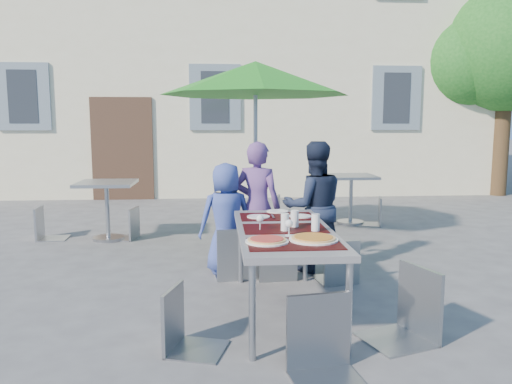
{
  "coord_description": "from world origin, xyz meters",
  "views": [
    {
      "loc": [
        0.03,
        -3.46,
        1.65
      ],
      "look_at": [
        0.43,
        1.6,
        0.95
      ],
      "focal_mm": 35.0,
      "sensor_mm": 36.0,
      "label": 1
    }
  ],
  "objects": [
    {
      "name": "ground",
      "position": [
        0.0,
        0.0,
        0.0
      ],
      "size": [
        90.0,
        90.0,
        0.0
      ],
      "primitive_type": "plane",
      "color": "#4A4A4D",
      "rests_on": "ground"
    },
    {
      "name": "building",
      "position": [
        -0.0,
        11.5,
        4.85
      ],
      "size": [
        13.6,
        8.2,
        11.1
      ],
      "color": "beige",
      "rests_on": "ground"
    },
    {
      "name": "tree",
      "position": [
        6.55,
        7.54,
        3.25
      ],
      "size": [
        3.6,
        3.0,
        4.7
      ],
      "color": "#42301C",
      "rests_on": "ground"
    },
    {
      "name": "dining_table",
      "position": [
        0.6,
        0.7,
        0.7
      ],
      "size": [
        0.8,
        1.85,
        0.76
      ],
      "color": "#4E4D53",
      "rests_on": "ground"
    },
    {
      "name": "pizza_near_left",
      "position": [
        0.4,
        0.21,
        0.77
      ],
      "size": [
        0.33,
        0.33,
        0.03
      ],
      "color": "white",
      "rests_on": "dining_table"
    },
    {
      "name": "pizza_near_right",
      "position": [
        0.76,
        0.25,
        0.77
      ],
      "size": [
        0.38,
        0.38,
        0.03
      ],
      "color": "white",
      "rests_on": "dining_table"
    },
    {
      "name": "glassware",
      "position": [
        0.67,
        0.63,
        0.83
      ],
      "size": [
        0.52,
        0.39,
        0.15
      ],
      "color": "silver",
      "rests_on": "dining_table"
    },
    {
      "name": "place_settings",
      "position": [
        0.63,
        1.32,
        0.76
      ],
      "size": [
        0.67,
        0.5,
        0.01
      ],
      "color": "white",
      "rests_on": "dining_table"
    },
    {
      "name": "child_0",
      "position": [
        0.12,
        1.95,
        0.61
      ],
      "size": [
        0.67,
        0.52,
        1.22
      ],
      "primitive_type": "imported",
      "rotation": [
        0.0,
        0.0,
        3.37
      ],
      "color": "#364996",
      "rests_on": "ground"
    },
    {
      "name": "child_1",
      "position": [
        0.47,
        2.01,
        0.73
      ],
      "size": [
        0.63,
        0.53,
        1.45
      ],
      "primitive_type": "imported",
      "rotation": [
        0.0,
        0.0,
        2.73
      ],
      "color": "#5C3B7A",
      "rests_on": "ground"
    },
    {
      "name": "child_2",
      "position": [
        1.1,
        1.95,
        0.73
      ],
      "size": [
        0.73,
        0.45,
        1.45
      ],
      "primitive_type": "imported",
      "rotation": [
        0.0,
        0.0,
        3.2
      ],
      "color": "#1A223A",
      "rests_on": "ground"
    },
    {
      "name": "chair_0",
      "position": [
        0.24,
        1.73,
        0.63
      ],
      "size": [
        0.52,
        0.53,
        1.06
      ],
      "color": "#91969C",
      "rests_on": "ground"
    },
    {
      "name": "chair_1",
      "position": [
        0.65,
        1.66,
        0.53
      ],
      "size": [
        0.43,
        0.44,
        0.91
      ],
      "color": "gray",
      "rests_on": "ground"
    },
    {
      "name": "chair_2",
      "position": [
        1.27,
        1.48,
        0.51
      ],
      "size": [
        0.46,
        0.46,
        0.88
      ],
      "color": "gray",
      "rests_on": "ground"
    },
    {
      "name": "chair_3",
      "position": [
        -0.21,
        0.04,
        0.51
      ],
      "size": [
        0.49,
        0.48,
        0.88
      ],
      "color": "gray",
      "rests_on": "ground"
    },
    {
      "name": "chair_4",
      "position": [
        1.48,
        0.1,
        0.63
      ],
      "size": [
        0.6,
        0.6,
        1.06
      ],
      "color": "gray",
      "rests_on": "ground"
    },
    {
      "name": "chair_5",
      "position": [
        0.71,
        -0.43,
        0.59
      ],
      "size": [
        0.51,
        0.51,
        1.01
      ],
      "color": "gray",
      "rests_on": "ground"
    },
    {
      "name": "patio_umbrella",
      "position": [
        0.56,
        3.41,
        2.23
      ],
      "size": [
        2.59,
        2.59,
        2.48
      ],
      "color": "#999BA0",
      "rests_on": "ground"
    },
    {
      "name": "cafe_table_0",
      "position": [
        -1.53,
        3.63,
        0.6
      ],
      "size": [
        0.78,
        0.78,
        0.83
      ],
      "color": "#999BA0",
      "rests_on": "ground"
    },
    {
      "name": "bg_chair_l_0",
      "position": [
        -2.42,
        3.75,
        0.52
      ],
      "size": [
        0.41,
        0.41,
        0.89
      ],
      "color": "#93979E",
      "rests_on": "ground"
    },
    {
      "name": "bg_chair_r_0",
      "position": [
        -1.25,
        3.68,
        0.49
      ],
      "size": [
        0.45,
        0.44,
        0.85
      ],
      "color": "#93979F",
      "rests_on": "ground"
    },
    {
      "name": "cafe_table_1",
      "position": [
        2.22,
        4.51,
        0.57
      ],
      "size": [
        0.75,
        0.75,
        0.81
      ],
      "color": "#999BA0",
      "rests_on": "ground"
    },
    {
      "name": "bg_chair_l_1",
      "position": [
        1.1,
        4.56,
        0.52
      ],
      "size": [
        0.5,
        0.49,
        0.89
      ],
      "color": "gray",
      "rests_on": "ground"
    },
    {
      "name": "bg_chair_r_1",
      "position": [
        2.57,
        4.37,
        0.5
      ],
      "size": [
        0.47,
        0.47,
        0.87
      ],
      "color": "gray",
      "rests_on": "ground"
    }
  ]
}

